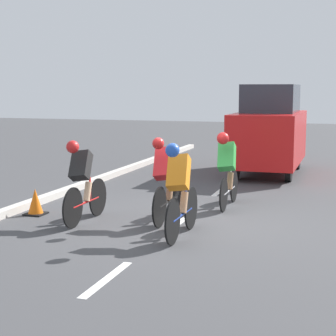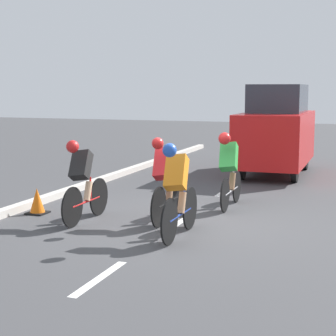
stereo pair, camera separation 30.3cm
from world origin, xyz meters
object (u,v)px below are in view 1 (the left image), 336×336
cyclist_black (82,180)px  cyclist_red (166,178)px  traffic_cone (35,202)px  cyclist_orange (180,189)px  cyclist_green (227,167)px  support_car (269,130)px

cyclist_black → cyclist_red: (-1.37, -0.49, 0.02)m
cyclist_red → traffic_cone: 2.57m
cyclist_black → cyclist_orange: cyclist_orange is taller
cyclist_green → support_car: support_car is taller
cyclist_orange → cyclist_red: (0.54, -0.94, -0.01)m
support_car → traffic_cone: size_ratio=7.81×
cyclist_green → cyclist_red: cyclist_red is taller
cyclist_black → support_car: (-2.31, -6.81, 0.44)m
support_car → cyclist_green: bearing=88.0°
cyclist_orange → cyclist_red: bearing=-60.1°
cyclist_orange → cyclist_black: bearing=-13.2°
cyclist_black → cyclist_red: bearing=-160.5°
cyclist_red → support_car: (-0.93, -6.32, 0.42)m
cyclist_black → cyclist_green: bearing=-136.5°
traffic_cone → cyclist_orange: bearing=166.3°
cyclist_orange → cyclist_green: 2.49m
support_car → traffic_cone: support_car is taller
cyclist_red → traffic_cone: cyclist_red is taller
cyclist_black → traffic_cone: cyclist_black is taller
cyclist_green → traffic_cone: bearing=28.1°
cyclist_orange → cyclist_green: cyclist_orange is taller
cyclist_red → cyclist_black: bearing=19.5°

